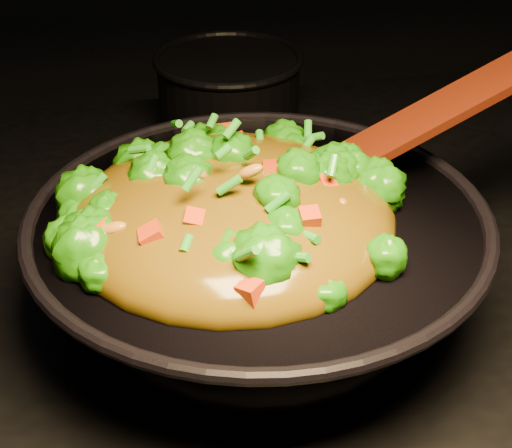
{
  "coord_description": "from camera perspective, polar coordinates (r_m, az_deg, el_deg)",
  "views": [
    {
      "loc": [
        -0.07,
        -0.67,
        1.4
      ],
      "look_at": [
        0.06,
        -0.08,
        1.0
      ],
      "focal_mm": 55.0,
      "sensor_mm": 36.0,
      "label": 1
    }
  ],
  "objects": [
    {
      "name": "wok",
      "position": [
        0.74,
        0.17,
        -3.18
      ],
      "size": [
        0.54,
        0.54,
        0.12
      ],
      "primitive_type": null,
      "rotation": [
        0.0,
        0.0,
        -0.4
      ],
      "color": "black",
      "rests_on": "stovetop"
    },
    {
      "name": "stir_fry",
      "position": [
        0.67,
        -1.83,
        3.55
      ],
      "size": [
        0.37,
        0.37,
        0.1
      ],
      "primitive_type": null,
      "rotation": [
        0.0,
        0.0,
        0.34
      ],
      "color": "#237D08",
      "rests_on": "wok"
    },
    {
      "name": "spatula",
      "position": [
        0.78,
        12.44,
        7.61
      ],
      "size": [
        0.32,
        0.08,
        0.13
      ],
      "primitive_type": "cube",
      "rotation": [
        0.0,
        -0.38,
        0.1
      ],
      "color": "#340F06",
      "rests_on": "wok"
    },
    {
      "name": "back_pot",
      "position": [
        1.1,
        -1.99,
        9.48
      ],
      "size": [
        0.23,
        0.23,
        0.11
      ],
      "primitive_type": "cylinder",
      "rotation": [
        0.0,
        0.0,
        0.23
      ],
      "color": "black",
      "rests_on": "stovetop"
    }
  ]
}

